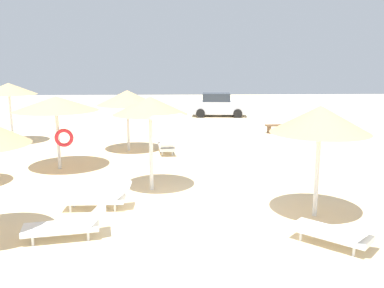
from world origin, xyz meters
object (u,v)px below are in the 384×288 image
at_px(lounger_3, 99,198).
at_px(parked_car, 218,105).
at_px(parasol_3, 150,106).
at_px(lounger_1, 337,233).
at_px(bench_0, 278,127).
at_px(parasol_2, 9,89).
at_px(parasol_0, 127,98).
at_px(parasol_7, 56,104).
at_px(lounger_4, 67,225).
at_px(lounger_0, 166,146).
at_px(parasol_1, 320,120).

relative_size(lounger_3, parked_car, 0.46).
relative_size(parasol_3, lounger_1, 1.64).
bearing_deg(bench_0, parasol_2, -170.53).
distance_m(parasol_0, parasol_7, 3.93).
relative_size(parasol_2, bench_0, 1.94).
xyz_separation_m(parasol_7, lounger_1, (7.94, -7.17, -2.14)).
distance_m(parasol_7, bench_0, 13.00).
height_order(lounger_1, lounger_4, lounger_1).
xyz_separation_m(parasol_3, lounger_4, (-1.74, -3.67, -2.36)).
distance_m(parasol_3, lounger_0, 5.83).
distance_m(parasol_0, bench_0, 9.40).
xyz_separation_m(parasol_0, lounger_3, (0.00, -7.74, -2.10)).
height_order(parasol_0, lounger_3, parasol_0).
bearing_deg(parked_car, bench_0, -70.55).
bearing_deg(lounger_0, parasol_2, 160.28).
xyz_separation_m(parasol_3, lounger_0, (0.37, 5.32, -2.36)).
height_order(parasol_7, lounger_1, parasol_7).
height_order(parasol_7, bench_0, parasol_7).
bearing_deg(lounger_3, parasol_0, 90.00).
bearing_deg(lounger_3, bench_0, 56.57).
relative_size(parasol_0, lounger_1, 1.53).
bearing_deg(lounger_1, parked_car, 90.75).
bearing_deg(parasol_7, parked_car, 63.23).
height_order(parasol_7, lounger_4, parasol_7).
bearing_deg(parasol_0, parasol_1, -55.64).
distance_m(parasol_7, lounger_3, 5.51).
relative_size(parasol_1, parasol_2, 0.98).
relative_size(lounger_3, bench_0, 1.22).
distance_m(parasol_1, parked_car, 20.53).
distance_m(parasol_0, parasol_2, 6.37).
bearing_deg(parasol_2, lounger_1, -46.86).
height_order(parasol_0, parasol_2, parasol_2).
height_order(lounger_0, lounger_3, lounger_3).
distance_m(parasol_3, bench_0, 12.60).
bearing_deg(lounger_3, parasol_1, -7.43).
height_order(parasol_0, parasol_3, parasol_3).
xyz_separation_m(parasol_3, parasol_7, (-3.64, 2.81, -0.21)).
xyz_separation_m(parasol_1, parked_car, (-0.44, 20.45, -1.75)).
relative_size(parasol_7, lounger_4, 1.59).
bearing_deg(bench_0, lounger_0, -140.86).
distance_m(parasol_7, parked_car, 17.06).
bearing_deg(parasol_0, bench_0, 28.85).
xyz_separation_m(lounger_4, parked_car, (5.75, 21.64, 0.50)).
distance_m(parasol_2, lounger_0, 8.57).
xyz_separation_m(lounger_3, parked_car, (5.37, 19.70, 0.50)).
bearing_deg(parasol_7, parasol_2, 125.23).
bearing_deg(lounger_4, parasol_1, 10.90).
xyz_separation_m(lounger_1, parked_car, (-0.29, 22.33, 0.50)).
xyz_separation_m(parasol_2, lounger_4, (5.63, -11.77, -2.37)).
distance_m(lounger_0, parked_car, 13.17).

